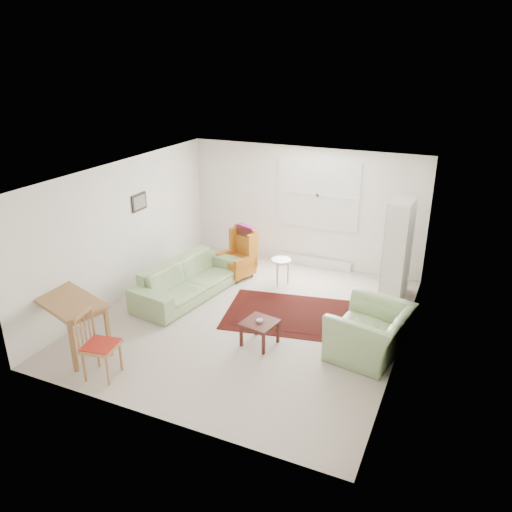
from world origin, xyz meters
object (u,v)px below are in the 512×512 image
at_px(cabinet, 398,249).
at_px(desk_chair, 100,345).
at_px(wingback_chair, 236,253).
at_px(armchair, 370,328).
at_px(desk, 70,323).
at_px(stool, 281,271).
at_px(sofa, 188,273).
at_px(coffee_table, 260,333).

xyz_separation_m(cabinet, desk_chair, (-3.28, -4.23, -0.42)).
bearing_deg(wingback_chair, armchair, -8.20).
bearing_deg(armchair, wingback_chair, -110.16).
bearing_deg(desk, cabinet, 42.47).
height_order(stool, desk_chair, desk_chair).
relative_size(wingback_chair, stool, 1.99).
bearing_deg(desk_chair, wingback_chair, -13.31).
distance_m(cabinet, desk, 5.72).
distance_m(armchair, wingback_chair, 3.51).
xyz_separation_m(wingback_chair, stool, (0.93, 0.07, -0.26)).
height_order(sofa, coffee_table, sofa).
distance_m(stool, desk_chair, 4.03).
relative_size(armchair, wingback_chair, 1.14).
height_order(wingback_chair, stool, wingback_chair).
bearing_deg(desk_chair, stool, -26.64).
bearing_deg(desk, stool, 59.05).
height_order(armchair, desk_chair, desk_chair).
xyz_separation_m(cabinet, desk, (-4.20, -3.84, -0.50)).
relative_size(coffee_table, desk_chair, 0.48).
relative_size(armchair, stool, 2.26).
distance_m(sofa, cabinet, 3.85).
height_order(sofa, cabinet, cabinet).
bearing_deg(armchair, desk_chair, -48.59).
xyz_separation_m(sofa, cabinet, (3.49, 1.57, 0.46)).
xyz_separation_m(sofa, desk, (-0.71, -2.28, -0.04)).
bearing_deg(armchair, cabinet, -170.67).
bearing_deg(wingback_chair, stool, 25.55).
bearing_deg(desk_chair, armchair, -67.85).
distance_m(armchair, desk, 4.52).
height_order(cabinet, desk, cabinet).
bearing_deg(coffee_table, stool, 103.14).
bearing_deg(sofa, desk, 171.46).
distance_m(wingback_chair, stool, 0.97).
relative_size(cabinet, desk_chair, 1.83).
relative_size(desk, desk_chair, 1.32).
bearing_deg(sofa, coffee_table, -109.51).
bearing_deg(desk, sofa, 72.70).
distance_m(sofa, wingback_chair, 1.20).
bearing_deg(armchair, coffee_table, -66.52).
xyz_separation_m(sofa, wingback_chair, (0.44, 1.12, 0.06)).
height_order(armchair, desk, armchair).
bearing_deg(stool, wingback_chair, -175.75).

